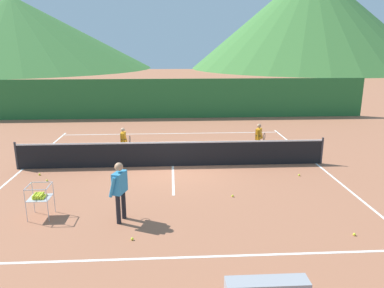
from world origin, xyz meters
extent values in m
plane|color=#A86647|center=(0.00, 0.00, 0.00)|extent=(120.00, 120.00, 0.00)
cube|color=white|center=(0.00, -6.32, 0.00)|extent=(11.28, 0.08, 0.01)
cube|color=white|center=(0.00, 5.42, 0.00)|extent=(11.28, 0.08, 0.01)
cube|color=white|center=(-5.64, 0.00, 0.00)|extent=(0.08, 11.74, 0.01)
cube|color=white|center=(5.64, 0.00, 0.00)|extent=(0.08, 11.74, 0.01)
cube|color=white|center=(0.00, 0.00, 0.00)|extent=(0.08, 5.73, 0.01)
cylinder|color=#333338|center=(-5.83, 0.00, 0.53)|extent=(0.08, 0.08, 1.05)
cylinder|color=#333338|center=(5.83, 0.00, 0.53)|extent=(0.08, 0.08, 1.05)
cube|color=black|center=(0.00, 0.00, 0.46)|extent=(11.57, 0.02, 0.92)
cube|color=white|center=(0.00, 0.00, 0.95)|extent=(11.57, 0.03, 0.06)
cylinder|color=black|center=(-1.44, -4.62, 0.40)|extent=(0.12, 0.12, 0.80)
cylinder|color=black|center=(-1.34, -4.33, 0.40)|extent=(0.12, 0.12, 0.80)
cube|color=#338CBF|center=(-1.39, -4.47, 1.08)|extent=(0.37, 0.52, 0.56)
sphere|color=tan|center=(-1.39, -4.47, 1.51)|extent=(0.22, 0.22, 0.22)
cylinder|color=#338CBF|center=(-1.55, -4.71, 1.05)|extent=(0.23, 0.15, 0.55)
cylinder|color=#338CBF|center=(-1.34, -4.20, 1.04)|extent=(0.18, 0.14, 0.55)
torus|color=#262628|center=(-1.58, -4.11, 1.00)|extent=(0.12, 0.28, 0.29)
cylinder|color=black|center=(-1.35, -4.20, 1.00)|extent=(0.22, 0.10, 0.03)
cylinder|color=black|center=(-2.01, 1.45, 0.31)|extent=(0.09, 0.09, 0.62)
cylinder|color=black|center=(-2.02, 1.22, 0.31)|extent=(0.09, 0.09, 0.62)
cube|color=orange|center=(-2.02, 1.34, 0.83)|extent=(0.19, 0.38, 0.43)
sphere|color=#DBAD84|center=(-2.02, 1.34, 1.16)|extent=(0.17, 0.17, 0.17)
cylinder|color=orange|center=(-1.96, 1.55, 0.81)|extent=(0.17, 0.07, 0.42)
cylinder|color=orange|center=(-2.00, 1.12, 0.80)|extent=(0.13, 0.07, 0.42)
torus|color=#262628|center=(-1.73, 1.11, 0.81)|extent=(0.04, 0.29, 0.29)
cylinder|color=black|center=(-1.97, 1.12, 0.81)|extent=(0.22, 0.04, 0.03)
cylinder|color=black|center=(3.71, 1.58, 0.32)|extent=(0.10, 0.10, 0.65)
cylinder|color=black|center=(3.59, 1.36, 0.32)|extent=(0.10, 0.10, 0.65)
cube|color=orange|center=(3.65, 1.47, 0.88)|extent=(0.34, 0.42, 0.45)
sphere|color=tan|center=(3.65, 1.47, 1.22)|extent=(0.18, 0.18, 0.18)
cylinder|color=orange|center=(3.81, 1.64, 0.85)|extent=(0.19, 0.14, 0.44)
cylinder|color=orange|center=(3.58, 1.26, 0.84)|extent=(0.15, 0.12, 0.45)
torus|color=#262628|center=(3.81, 1.13, 0.84)|extent=(0.16, 0.27, 0.29)
cylinder|color=black|center=(3.60, 1.25, 0.84)|extent=(0.21, 0.13, 0.03)
cylinder|color=#B7B7BC|center=(-3.87, -3.82, 0.45)|extent=(0.02, 0.02, 0.89)
cylinder|color=#B7B7BC|center=(-3.31, -3.82, 0.45)|extent=(0.02, 0.02, 0.89)
cylinder|color=#B7B7BC|center=(-3.87, -4.38, 0.45)|extent=(0.02, 0.02, 0.89)
cylinder|color=#B7B7BC|center=(-3.31, -4.38, 0.45)|extent=(0.02, 0.02, 0.89)
cube|color=#B7B7BC|center=(-3.59, -4.10, 0.55)|extent=(0.56, 0.56, 0.01)
cube|color=#B7B7BC|center=(-3.59, -3.82, 0.89)|extent=(0.56, 0.02, 0.02)
cube|color=#B7B7BC|center=(-3.59, -4.38, 0.89)|extent=(0.56, 0.02, 0.02)
cube|color=#B7B7BC|center=(-3.87, -4.10, 0.89)|extent=(0.02, 0.56, 0.02)
cube|color=#B7B7BC|center=(-3.31, -4.10, 0.89)|extent=(0.02, 0.56, 0.02)
sphere|color=yellow|center=(-3.72, -4.23, 0.58)|extent=(0.07, 0.07, 0.07)
sphere|color=yellow|center=(-3.72, -4.16, 0.59)|extent=(0.07, 0.07, 0.07)
sphere|color=yellow|center=(-3.71, -4.10, 0.58)|extent=(0.07, 0.07, 0.07)
sphere|color=yellow|center=(-3.71, -4.03, 0.58)|extent=(0.07, 0.07, 0.07)
sphere|color=yellow|center=(-3.72, -3.97, 0.59)|extent=(0.07, 0.07, 0.07)
sphere|color=yellow|center=(-3.66, -4.23, 0.59)|extent=(0.07, 0.07, 0.07)
sphere|color=yellow|center=(-3.65, -4.16, 0.58)|extent=(0.07, 0.07, 0.07)
sphere|color=yellow|center=(-3.66, -4.10, 0.59)|extent=(0.07, 0.07, 0.07)
sphere|color=yellow|center=(-3.65, -4.03, 0.59)|extent=(0.07, 0.07, 0.07)
sphere|color=yellow|center=(-3.66, -3.97, 0.58)|extent=(0.07, 0.07, 0.07)
sphere|color=yellow|center=(-3.59, -4.23, 0.58)|extent=(0.07, 0.07, 0.07)
sphere|color=yellow|center=(-3.59, -4.16, 0.58)|extent=(0.07, 0.07, 0.07)
sphere|color=yellow|center=(-3.59, -4.11, 0.58)|extent=(0.07, 0.07, 0.07)
sphere|color=yellow|center=(-3.59, -4.04, 0.58)|extent=(0.07, 0.07, 0.07)
sphere|color=yellow|center=(-3.59, -3.97, 0.59)|extent=(0.07, 0.07, 0.07)
sphere|color=yellow|center=(-3.52, -4.23, 0.58)|extent=(0.07, 0.07, 0.07)
sphere|color=yellow|center=(-3.52, -4.16, 0.59)|extent=(0.07, 0.07, 0.07)
sphere|color=yellow|center=(-3.53, -4.10, 0.58)|extent=(0.07, 0.07, 0.07)
sphere|color=yellow|center=(-3.52, -4.03, 0.59)|extent=(0.07, 0.07, 0.07)
sphere|color=yellow|center=(-3.53, -3.97, 0.58)|extent=(0.07, 0.07, 0.07)
sphere|color=yellow|center=(-3.46, -4.23, 0.58)|extent=(0.07, 0.07, 0.07)
sphere|color=yellow|center=(-3.46, -4.16, 0.58)|extent=(0.07, 0.07, 0.07)
sphere|color=yellow|center=(-3.46, -4.10, 0.58)|extent=(0.07, 0.07, 0.07)
sphere|color=yellow|center=(-3.46, -4.04, 0.58)|extent=(0.07, 0.07, 0.07)
sphere|color=yellow|center=(-3.46, -3.97, 0.58)|extent=(0.07, 0.07, 0.07)
sphere|color=yellow|center=(-3.72, -4.23, 0.64)|extent=(0.07, 0.07, 0.07)
sphere|color=yellow|center=(-3.72, -4.17, 0.64)|extent=(0.07, 0.07, 0.07)
sphere|color=yellow|center=(-3.72, -4.10, 0.64)|extent=(0.07, 0.07, 0.07)
sphere|color=yellow|center=(-3.71, -4.03, 0.64)|extent=(0.07, 0.07, 0.07)
sphere|color=yellow|center=(-3.72, -3.97, 0.64)|extent=(0.07, 0.07, 0.07)
sphere|color=yellow|center=(-3.65, -4.23, 0.64)|extent=(0.07, 0.07, 0.07)
sphere|color=yellow|center=(-3.65, -4.16, 0.64)|extent=(0.07, 0.07, 0.07)
sphere|color=yellow|center=(-3.65, -4.11, 0.64)|extent=(0.07, 0.07, 0.07)
sphere|color=yellow|center=(-3.65, -4.04, 0.64)|extent=(0.07, 0.07, 0.07)
sphere|color=yellow|center=(-3.65, -3.97, 0.64)|extent=(0.07, 0.07, 0.07)
sphere|color=yellow|center=(-3.59, -4.23, 0.64)|extent=(0.07, 0.07, 0.07)
sphere|color=yellow|center=(-3.59, -4.17, 0.64)|extent=(0.07, 0.07, 0.07)
sphere|color=yellow|center=(-3.59, -4.11, 0.64)|extent=(0.07, 0.07, 0.07)
sphere|color=yellow|center=(-3.59, -4.04, 0.64)|extent=(0.07, 0.07, 0.07)
sphere|color=yellow|center=(-3.59, -3.98, 0.64)|extent=(0.07, 0.07, 0.07)
sphere|color=yellow|center=(-3.53, -4.23, 0.64)|extent=(0.07, 0.07, 0.07)
sphere|color=yellow|center=(-3.52, -4.17, 0.64)|extent=(0.07, 0.07, 0.07)
sphere|color=yellow|center=(-3.52, -4.10, 0.64)|extent=(0.07, 0.07, 0.07)
sphere|color=yellow|center=(-3.53, -4.03, 0.64)|extent=(0.07, 0.07, 0.07)
sphere|color=yellow|center=(-3.53, -3.98, 0.64)|extent=(0.07, 0.07, 0.07)
sphere|color=yellow|center=(-4.78, -0.75, 0.03)|extent=(0.07, 0.07, 0.07)
sphere|color=yellow|center=(-4.31, -1.39, 0.03)|extent=(0.07, 0.07, 0.07)
sphere|color=yellow|center=(4.39, -5.61, 0.03)|extent=(0.07, 0.07, 0.07)
sphere|color=yellow|center=(4.49, -1.35, 0.03)|extent=(0.07, 0.07, 0.07)
sphere|color=yellow|center=(1.81, -3.07, 0.03)|extent=(0.07, 0.07, 0.07)
sphere|color=yellow|center=(-1.01, -5.51, 0.03)|extent=(0.07, 0.07, 0.07)
cube|color=#286B33|center=(0.00, 9.70, 1.24)|extent=(24.81, 0.08, 2.49)
cone|color=#427A38|center=(27.22, 60.27, 9.55)|extent=(45.80, 45.80, 19.09)
cone|color=#427A38|center=(-30.40, 63.42, 6.91)|extent=(52.83, 52.83, 13.82)
cone|color=#427A38|center=(35.00, 72.99, 8.54)|extent=(52.14, 52.14, 17.08)
camera|label=1|loc=(-0.05, -13.44, 4.50)|focal=34.35mm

